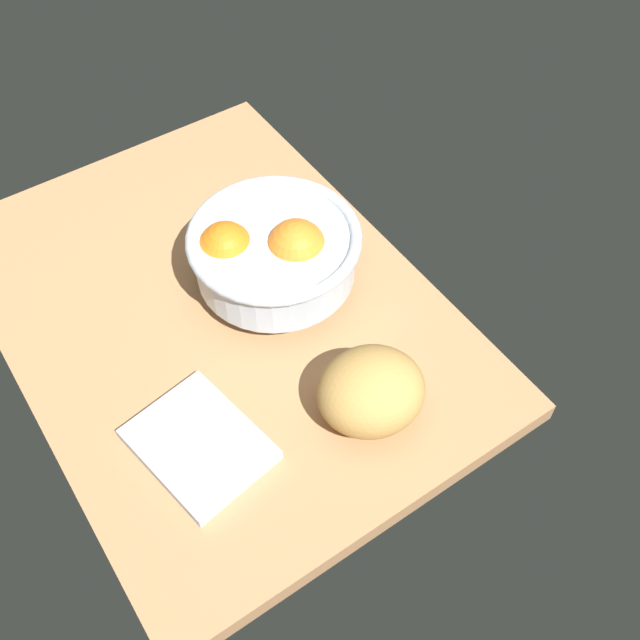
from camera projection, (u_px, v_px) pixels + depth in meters
ground_plane at (218, 314)px, 103.91cm from camera, size 74.76×53.99×3.00cm
fruit_bowl at (273, 252)px, 100.17cm from camera, size 23.20×23.20×11.79cm
bread_loaf at (371, 391)px, 88.92cm from camera, size 14.66×15.59×9.36cm
napkin_folded at (199, 444)px, 88.99cm from camera, size 17.80×14.97×1.52cm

